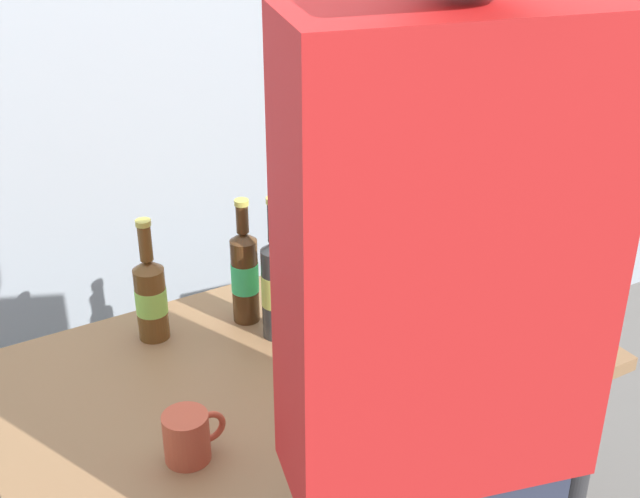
{
  "coord_description": "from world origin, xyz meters",
  "views": [
    {
      "loc": [
        -0.72,
        -1.33,
        1.79
      ],
      "look_at": [
        0.06,
        0.0,
        0.99
      ],
      "focal_mm": 48.24,
      "sensor_mm": 36.0,
      "label": 1
    }
  ],
  "objects_px": {
    "laptop": "(419,279)",
    "person_figure": "(434,439)",
    "beer_bottle_green": "(245,273)",
    "beer_bottle_dark": "(151,295)",
    "coffee_mug": "(188,436)",
    "beer_bottle_amber": "(276,285)"
  },
  "relations": [
    {
      "from": "laptop",
      "to": "person_figure",
      "type": "xyz_separation_m",
      "value": [
        -0.44,
        -0.62,
        0.15
      ]
    },
    {
      "from": "beer_bottle_green",
      "to": "person_figure",
      "type": "bearing_deg",
      "value": -93.06
    },
    {
      "from": "person_figure",
      "to": "beer_bottle_dark",
      "type": "bearing_deg",
      "value": 102.25
    },
    {
      "from": "coffee_mug",
      "to": "beer_bottle_amber",
      "type": "bearing_deg",
      "value": 40.35
    },
    {
      "from": "beer_bottle_dark",
      "to": "beer_bottle_green",
      "type": "xyz_separation_m",
      "value": [
        0.21,
        -0.04,
        0.01
      ]
    },
    {
      "from": "beer_bottle_green",
      "to": "coffee_mug",
      "type": "xyz_separation_m",
      "value": [
        -0.3,
        -0.37,
        -0.07
      ]
    },
    {
      "from": "beer_bottle_amber",
      "to": "laptop",
      "type": "bearing_deg",
      "value": -3.4
    },
    {
      "from": "coffee_mug",
      "to": "person_figure",
      "type": "bearing_deg",
      "value": -55.0
    },
    {
      "from": "beer_bottle_amber",
      "to": "coffee_mug",
      "type": "relative_size",
      "value": 2.82
    },
    {
      "from": "beer_bottle_green",
      "to": "coffee_mug",
      "type": "relative_size",
      "value": 2.53
    },
    {
      "from": "beer_bottle_green",
      "to": "coffee_mug",
      "type": "height_order",
      "value": "beer_bottle_green"
    },
    {
      "from": "beer_bottle_green",
      "to": "person_figure",
      "type": "relative_size",
      "value": 0.16
    },
    {
      "from": "person_figure",
      "to": "beer_bottle_amber",
      "type": "bearing_deg",
      "value": 83.89
    },
    {
      "from": "laptop",
      "to": "beer_bottle_green",
      "type": "distance_m",
      "value": 0.42
    },
    {
      "from": "beer_bottle_amber",
      "to": "coffee_mug",
      "type": "bearing_deg",
      "value": -139.65
    },
    {
      "from": "person_figure",
      "to": "beer_bottle_green",
      "type": "bearing_deg",
      "value": 86.94
    },
    {
      "from": "beer_bottle_green",
      "to": "coffee_mug",
      "type": "distance_m",
      "value": 0.48
    },
    {
      "from": "laptop",
      "to": "coffee_mug",
      "type": "relative_size",
      "value": 2.96
    },
    {
      "from": "beer_bottle_dark",
      "to": "coffee_mug",
      "type": "height_order",
      "value": "beer_bottle_dark"
    },
    {
      "from": "laptop",
      "to": "beer_bottle_dark",
      "type": "xyz_separation_m",
      "value": [
        -0.61,
        0.15,
        0.06
      ]
    },
    {
      "from": "beer_bottle_green",
      "to": "beer_bottle_amber",
      "type": "xyz_separation_m",
      "value": [
        0.03,
        -0.09,
        0.01
      ]
    },
    {
      "from": "laptop",
      "to": "person_figure",
      "type": "height_order",
      "value": "person_figure"
    }
  ]
}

